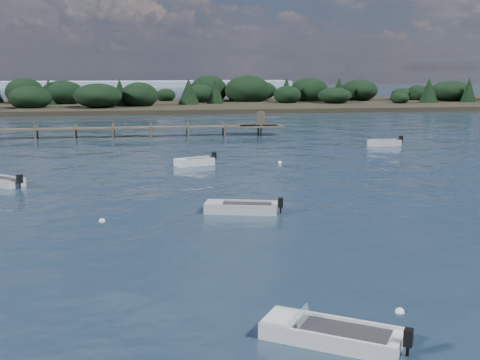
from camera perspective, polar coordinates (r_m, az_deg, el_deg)
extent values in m
plane|color=#162434|center=(83.03, -2.32, 5.19)|extent=(400.00, 400.00, 0.00)
cube|color=#A8ACAF|center=(63.14, 13.51, 3.28)|extent=(3.24, 1.42, 0.74)
cube|color=#A8ACAF|center=(62.59, 12.52, 3.66)|extent=(0.82, 1.18, 0.15)
cube|color=#27272A|center=(63.21, 13.73, 3.60)|extent=(2.21, 1.12, 0.13)
cube|color=#A8ACAF|center=(62.58, 13.75, 3.61)|extent=(3.18, 0.27, 0.15)
cube|color=#A8ACAF|center=(63.60, 13.31, 3.73)|extent=(3.18, 0.27, 0.15)
cube|color=black|center=(63.86, 15.02, 3.80)|extent=(0.31, 0.37, 0.58)
cylinder|color=black|center=(63.92, 15.00, 3.35)|extent=(0.11, 0.11, 0.58)
cube|color=#A8ACAF|center=(43.68, -21.58, -0.36)|extent=(3.26, 3.10, 0.70)
cube|color=#27272A|center=(43.42, -21.41, 0.04)|extent=(2.32, 2.23, 0.12)
cube|color=#A8ACAF|center=(43.95, -20.99, 0.29)|extent=(2.48, 2.22, 0.14)
cube|color=black|center=(42.14, -20.17, 0.09)|extent=(0.44, 0.44, 0.55)
cylinder|color=black|center=(42.22, -20.13, -0.55)|extent=(0.14, 0.14, 0.55)
cube|color=silver|center=(49.13, -4.35, 1.51)|extent=(3.37, 2.24, 0.73)
cube|color=silver|center=(48.59, -5.63, 1.90)|extent=(1.09, 1.32, 0.15)
cube|color=#27272A|center=(49.18, -4.09, 1.93)|extent=(2.35, 1.67, 0.13)
cube|color=silver|center=(48.55, -4.08, 1.92)|extent=(2.99, 1.18, 0.15)
cube|color=silver|center=(49.57, -4.63, 2.09)|extent=(2.99, 1.18, 0.15)
cube|color=black|center=(49.80, -2.47, 2.30)|extent=(0.40, 0.43, 0.57)
cylinder|color=black|center=(49.88, -2.47, 1.73)|extent=(0.13, 0.13, 0.57)
cube|color=#A8ACAF|center=(33.19, 0.11, -2.90)|extent=(4.19, 2.47, 0.66)
cube|color=#A8ACAF|center=(33.29, -2.46, -2.19)|extent=(1.26, 1.55, 0.13)
cube|color=#27272A|center=(33.09, 0.65, -2.39)|extent=(2.90, 1.85, 0.11)
cube|color=#A8ACAF|center=(32.43, -0.02, -2.53)|extent=(3.83, 1.13, 0.13)
cube|color=#A8ACAF|center=(33.78, 0.23, -1.99)|extent=(3.83, 1.13, 0.13)
cube|color=black|center=(32.93, 3.88, -2.15)|extent=(0.34, 0.38, 0.52)
cylinder|color=black|center=(33.03, 3.87, -2.91)|extent=(0.11, 0.11, 0.52)
cube|color=silver|center=(18.29, 8.61, -14.64)|extent=(4.14, 3.41, 0.61)
cube|color=silver|center=(18.56, 4.02, -12.95)|extent=(1.52, 1.63, 0.12)
cube|color=#27272A|center=(18.10, 9.63, -13.96)|extent=(2.91, 2.46, 0.10)
cube|color=silver|center=(17.54, 8.01, -14.49)|extent=(3.39, 2.26, 0.12)
cube|color=silver|center=(18.75, 9.22, -12.82)|extent=(3.39, 2.26, 0.12)
cube|color=black|center=(17.71, 15.67, -14.18)|extent=(0.36, 0.38, 0.48)
cylinder|color=black|center=(17.89, 15.60, -15.39)|extent=(0.12, 0.12, 0.48)
cube|color=silver|center=(18.29, 5.95, -12.65)|extent=(0.69, 0.96, 0.36)
sphere|color=white|center=(20.72, 14.90, -12.04)|extent=(0.32, 0.32, 0.32)
sphere|color=white|center=(32.06, -12.96, -3.84)|extent=(0.32, 0.32, 0.32)
sphere|color=white|center=(50.46, 3.80, 1.64)|extent=(0.32, 0.32, 0.32)
cube|color=brown|center=(71.72, 1.97, 5.13)|extent=(5.00, 3.20, 0.18)
cube|color=brown|center=(71.64, 1.97, 5.85)|extent=(0.80, 0.80, 1.60)
cylinder|color=brown|center=(70.74, -18.88, 4.00)|extent=(0.20, 0.20, 2.20)
cylinder|color=brown|center=(72.42, -18.65, 4.16)|extent=(0.20, 0.20, 2.20)
cylinder|color=brown|center=(70.12, -15.44, 4.14)|extent=(0.20, 0.20, 2.20)
cylinder|color=brown|center=(71.81, -15.29, 4.29)|extent=(0.20, 0.20, 2.20)
cylinder|color=brown|center=(69.76, -11.95, 4.26)|extent=(0.20, 0.20, 2.20)
cylinder|color=brown|center=(71.46, -11.88, 4.41)|extent=(0.20, 0.20, 2.20)
cylinder|color=brown|center=(69.66, -8.44, 4.36)|extent=(0.20, 0.20, 2.20)
cylinder|color=brown|center=(71.36, -8.45, 4.51)|extent=(0.20, 0.20, 2.20)
cylinder|color=brown|center=(69.82, -4.92, 4.45)|extent=(0.20, 0.20, 2.20)
cylinder|color=brown|center=(71.52, -5.02, 4.60)|extent=(0.20, 0.20, 2.20)
cylinder|color=brown|center=(70.24, -1.44, 4.53)|extent=(0.20, 0.20, 2.20)
cylinder|color=brown|center=(71.93, -1.62, 4.67)|extent=(0.20, 0.20, 2.20)
cylinder|color=brown|center=(70.92, 1.99, 4.58)|extent=(0.20, 0.20, 2.20)
cylinder|color=brown|center=(72.59, 1.74, 4.72)|extent=(0.20, 0.20, 2.20)
cube|color=black|center=(127.12, 6.91, 7.00)|extent=(190.00, 40.00, 1.60)
ellipsoid|color=black|center=(126.98, 6.94, 8.26)|extent=(180.50, 36.00, 4.40)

